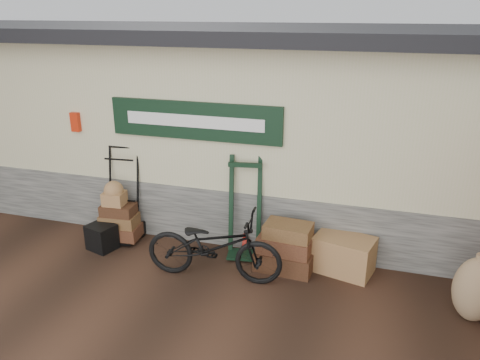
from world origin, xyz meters
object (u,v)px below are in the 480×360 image
at_px(green_barrow, 245,207).
at_px(black_trunk, 102,237).
at_px(suitcase_stack, 285,246).
at_px(bicycle, 214,242).
at_px(wicker_hamper, 344,254).
at_px(porter_trolley, 122,193).

distance_m(green_barrow, black_trunk, 2.25).
height_order(suitcase_stack, bicycle, bicycle).
bearing_deg(green_barrow, bicycle, -113.50).
bearing_deg(wicker_hamper, black_trunk, -173.34).
bearing_deg(wicker_hamper, bicycle, -157.39).
bearing_deg(green_barrow, black_trunk, -175.55).
bearing_deg(green_barrow, wicker_hamper, -12.49).
bearing_deg(suitcase_stack, green_barrow, 158.57).
height_order(wicker_hamper, black_trunk, wicker_hamper).
distance_m(porter_trolley, bicycle, 1.96).
xyz_separation_m(suitcase_stack, wicker_hamper, (0.79, 0.17, -0.10)).
xyz_separation_m(green_barrow, black_trunk, (-2.12, -0.51, -0.55)).
distance_m(green_barrow, wicker_hamper, 1.54).
height_order(suitcase_stack, wicker_hamper, suitcase_stack).
height_order(green_barrow, wicker_hamper, green_barrow).
xyz_separation_m(suitcase_stack, black_trunk, (-2.79, -0.24, -0.16)).
xyz_separation_m(black_trunk, bicycle, (1.92, -0.27, 0.35)).
relative_size(suitcase_stack, bicycle, 0.43).
bearing_deg(black_trunk, bicycle, -8.16).
bearing_deg(green_barrow, porter_trolley, 171.91).
bearing_deg(black_trunk, wicker_hamper, 6.66).
bearing_deg(porter_trolley, wicker_hamper, -6.22).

